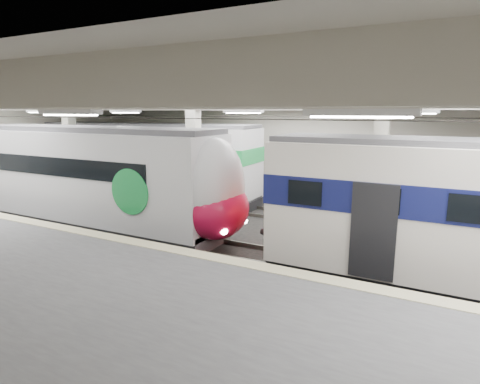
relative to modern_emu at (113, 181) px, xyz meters
The scene contains 3 objects.
station_hall 5.44m from the modern_emu, 19.05° to the right, with size 36.00×24.00×5.75m.
modern_emu is the anchor object (origin of this frame).
far_train 6.25m from the modern_emu, 118.40° to the left, with size 13.43×3.11×4.29m.
Camera 1 is at (7.19, -11.95, 4.97)m, focal length 30.00 mm.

